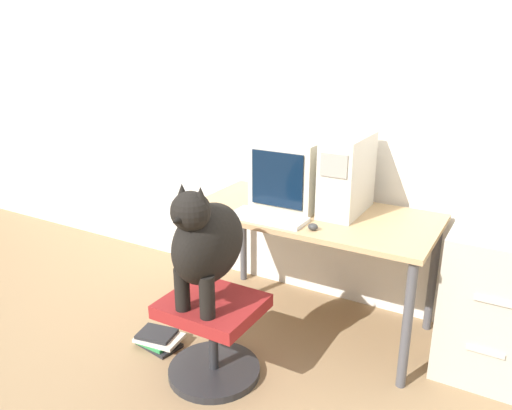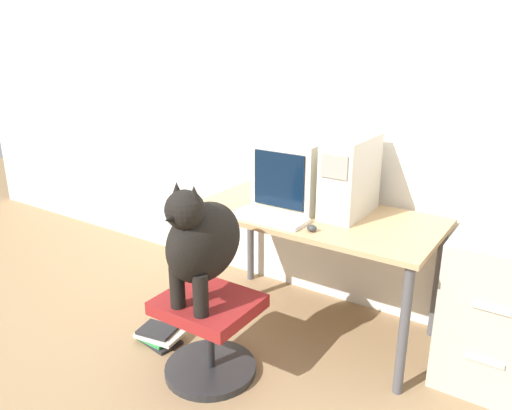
{
  "view_description": "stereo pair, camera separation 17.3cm",
  "coord_description": "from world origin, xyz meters",
  "px_view_note": "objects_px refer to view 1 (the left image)",
  "views": [
    {
      "loc": [
        1.1,
        -2.2,
        1.73
      ],
      "look_at": [
        -0.2,
        0.05,
        0.85
      ],
      "focal_mm": 35.0,
      "sensor_mm": 36.0,
      "label": 1
    },
    {
      "loc": [
        1.24,
        -2.11,
        1.73
      ],
      "look_at": [
        -0.2,
        0.05,
        0.85
      ],
      "focal_mm": 35.0,
      "sensor_mm": 36.0,
      "label": 2
    }
  ],
  "objects_px": {
    "pc_tower": "(347,174)",
    "keyboard": "(269,217)",
    "office_chair": "(213,333)",
    "filing_cabinet": "(495,302)",
    "crt_monitor": "(294,171)",
    "dog": "(206,241)",
    "book_stack_floor": "(158,339)"
  },
  "relations": [
    {
      "from": "pc_tower",
      "to": "keyboard",
      "type": "distance_m",
      "value": 0.52
    },
    {
      "from": "office_chair",
      "to": "filing_cabinet",
      "type": "height_order",
      "value": "filing_cabinet"
    },
    {
      "from": "crt_monitor",
      "to": "dog",
      "type": "relative_size",
      "value": 0.69
    },
    {
      "from": "office_chair",
      "to": "filing_cabinet",
      "type": "bearing_deg",
      "value": 32.5
    },
    {
      "from": "office_chair",
      "to": "book_stack_floor",
      "type": "distance_m",
      "value": 0.49
    },
    {
      "from": "filing_cabinet",
      "to": "book_stack_floor",
      "type": "xyz_separation_m",
      "value": [
        -1.7,
        -0.75,
        -0.36
      ]
    },
    {
      "from": "pc_tower",
      "to": "office_chair",
      "type": "relative_size",
      "value": 0.92
    },
    {
      "from": "crt_monitor",
      "to": "office_chair",
      "type": "distance_m",
      "value": 1.07
    },
    {
      "from": "dog",
      "to": "book_stack_floor",
      "type": "bearing_deg",
      "value": 168.3
    },
    {
      "from": "pc_tower",
      "to": "office_chair",
      "type": "bearing_deg",
      "value": -115.66
    },
    {
      "from": "crt_monitor",
      "to": "dog",
      "type": "distance_m",
      "value": 0.87
    },
    {
      "from": "dog",
      "to": "filing_cabinet",
      "type": "xyz_separation_m",
      "value": [
        1.26,
        0.84,
        -0.39
      ]
    },
    {
      "from": "book_stack_floor",
      "to": "crt_monitor",
      "type": "bearing_deg",
      "value": 56.94
    },
    {
      "from": "office_chair",
      "to": "dog",
      "type": "relative_size",
      "value": 0.76
    },
    {
      "from": "crt_monitor",
      "to": "filing_cabinet",
      "type": "bearing_deg",
      "value": -0.47
    },
    {
      "from": "crt_monitor",
      "to": "filing_cabinet",
      "type": "distance_m",
      "value": 1.32
    },
    {
      "from": "crt_monitor",
      "to": "pc_tower",
      "type": "distance_m",
      "value": 0.34
    },
    {
      "from": "pc_tower",
      "to": "book_stack_floor",
      "type": "bearing_deg",
      "value": -137.25
    },
    {
      "from": "keyboard",
      "to": "book_stack_floor",
      "type": "relative_size",
      "value": 1.57
    },
    {
      "from": "pc_tower",
      "to": "office_chair",
      "type": "height_order",
      "value": "pc_tower"
    },
    {
      "from": "keyboard",
      "to": "book_stack_floor",
      "type": "xyz_separation_m",
      "value": [
        -0.5,
        -0.43,
        -0.72
      ]
    },
    {
      "from": "keyboard",
      "to": "filing_cabinet",
      "type": "xyz_separation_m",
      "value": [
        1.19,
        0.32,
        -0.36
      ]
    },
    {
      "from": "office_chair",
      "to": "book_stack_floor",
      "type": "bearing_deg",
      "value": 173.12
    },
    {
      "from": "filing_cabinet",
      "to": "book_stack_floor",
      "type": "relative_size",
      "value": 2.88
    },
    {
      "from": "dog",
      "to": "book_stack_floor",
      "type": "xyz_separation_m",
      "value": [
        -0.44,
        0.09,
        -0.75
      ]
    },
    {
      "from": "keyboard",
      "to": "office_chair",
      "type": "bearing_deg",
      "value": -97.97
    },
    {
      "from": "filing_cabinet",
      "to": "book_stack_floor",
      "type": "height_order",
      "value": "filing_cabinet"
    },
    {
      "from": "office_chair",
      "to": "filing_cabinet",
      "type": "xyz_separation_m",
      "value": [
        1.26,
        0.8,
        0.15
      ]
    },
    {
      "from": "office_chair",
      "to": "book_stack_floor",
      "type": "height_order",
      "value": "office_chair"
    },
    {
      "from": "keyboard",
      "to": "book_stack_floor",
      "type": "height_order",
      "value": "keyboard"
    },
    {
      "from": "office_chair",
      "to": "dog",
      "type": "xyz_separation_m",
      "value": [
        -0.0,
        -0.04,
        0.54
      ]
    },
    {
      "from": "filing_cabinet",
      "to": "dog",
      "type": "bearing_deg",
      "value": -146.29
    }
  ]
}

